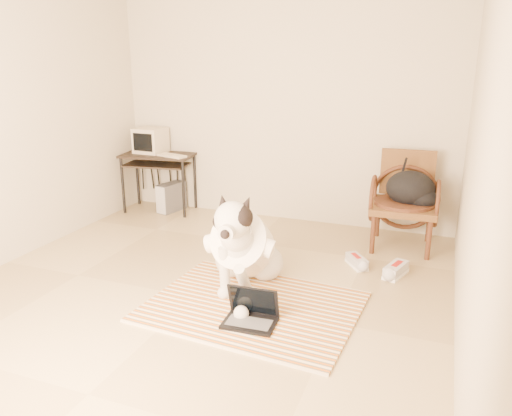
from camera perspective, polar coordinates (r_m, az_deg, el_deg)
The scene contains 14 objects.
floor at distance 4.19m, azimuth -7.11°, elevation -10.05°, with size 4.50×4.50×0.00m, color tan.
wall_back at distance 5.83m, azimuth 2.97°, elevation 11.66°, with size 4.50×4.50×0.00m, color beige.
wall_right at distance 3.32m, azimuth 24.27°, elevation 6.03°, with size 4.50×4.50×0.00m, color beige.
rug at distance 3.99m, azimuth -0.40°, elevation -11.18°, with size 1.68×1.32×0.02m.
dog at distance 4.18m, azimuth -1.43°, elevation -4.49°, with size 0.61×1.24×0.92m.
laptop at distance 3.74m, azimuth -0.57°, elevation -12.00°, with size 0.40×0.30×0.27m.
computer_desk at distance 6.32m, azimuth -11.17°, elevation 5.15°, with size 0.93×0.60×0.73m.
crt_monitor at distance 6.40m, azimuth -11.97°, elevation 7.57°, with size 0.36×0.35×0.31m.
desk_keyboard at distance 6.11m, azimuth -9.61°, elevation 5.92°, with size 0.38×0.14×0.02m, color beige.
pc_tower at distance 6.39m, azimuth -9.67°, elevation 1.23°, with size 0.25×0.41×0.36m.
rattan_chair at distance 5.28m, azimuth 16.60°, elevation 0.85°, with size 0.66×0.64×0.97m.
backpack at distance 5.21m, azimuth 17.44°, elevation 1.98°, with size 0.51×0.40×0.35m.
sneaker_left at distance 4.80m, azimuth 11.43°, elevation -6.03°, with size 0.26×0.29×0.10m.
sneaker_right at distance 4.68m, azimuth 15.68°, elevation -6.88°, with size 0.22×0.34×0.11m.
Camera 1 is at (1.80, -3.27, 1.90)m, focal length 35.00 mm.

